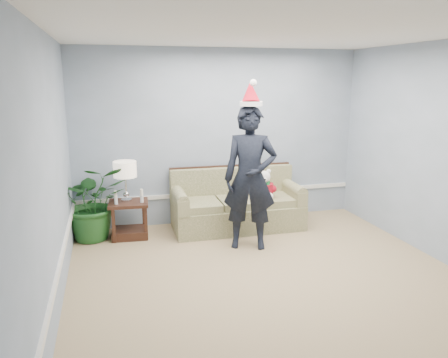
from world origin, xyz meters
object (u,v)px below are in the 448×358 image
at_px(sofa, 236,207).
at_px(teddy_bear, 264,188).
at_px(houseplant, 93,202).
at_px(man, 250,178).
at_px(table_lamp, 125,171).
at_px(side_table, 129,223).

height_order(sofa, teddy_bear, teddy_bear).
distance_m(houseplant, man, 2.25).
height_order(table_lamp, man, man).
bearing_deg(houseplant, side_table, -8.43).
bearing_deg(teddy_bear, houseplant, -171.06).
distance_m(sofa, man, 1.04).
xyz_separation_m(houseplant, man, (2.04, -0.86, 0.41)).
height_order(man, teddy_bear, man).
xyz_separation_m(side_table, teddy_bear, (2.00, -0.14, 0.43)).
height_order(sofa, side_table, sofa).
relative_size(sofa, teddy_bear, 4.34).
relative_size(houseplant, man, 0.57).
bearing_deg(table_lamp, houseplant, 176.42).
xyz_separation_m(side_table, houseplant, (-0.49, 0.07, 0.33)).
relative_size(man, teddy_bear, 4.23).
xyz_separation_m(sofa, houseplant, (-2.10, 0.04, 0.22)).
bearing_deg(side_table, man, -26.85).
relative_size(table_lamp, houseplant, 0.53).
bearing_deg(side_table, sofa, 1.29).
distance_m(sofa, side_table, 1.62).
bearing_deg(man, teddy_bear, 75.07).
bearing_deg(man, houseplant, 176.77).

